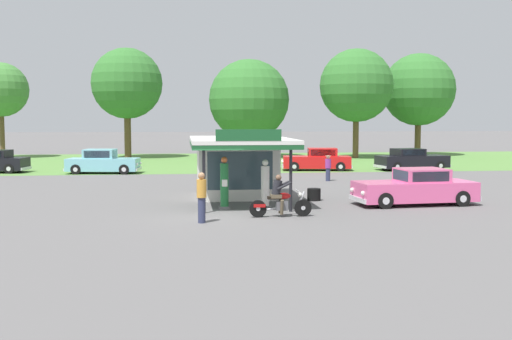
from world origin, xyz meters
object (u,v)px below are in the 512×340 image
object	(u,v)px
parked_car_back_row_centre	(411,160)
spare_tire_stack	(314,194)
gas_pump_offside	(265,186)
parked_car_back_row_right	(318,160)
gas_pump_nearside	(224,185)
bystander_chatting_near_pumps	(202,196)
motorcycle_with_rider	(280,199)
bystander_strolling_foreground	(328,168)
featured_classic_sedan	(416,188)
parked_car_back_row_far_left	(103,162)

from	to	relation	value
parked_car_back_row_centre	spare_tire_stack	distance (m)	18.54
gas_pump_offside	parked_car_back_row_right	distance (m)	18.81
gas_pump_nearside	parked_car_back_row_right	world-z (taller)	gas_pump_nearside
gas_pump_offside	bystander_chatting_near_pumps	distance (m)	4.27
gas_pump_nearside	motorcycle_with_rider	distance (m)	3.02
parked_car_back_row_centre	bystander_chatting_near_pumps	world-z (taller)	bystander_chatting_near_pumps
bystander_strolling_foreground	featured_classic_sedan	bearing A→B (deg)	-82.41
motorcycle_with_rider	parked_car_back_row_right	world-z (taller)	motorcycle_with_rider
parked_car_back_row_centre	bystander_strolling_foreground	bearing A→B (deg)	-137.95
parked_car_back_row_right	bystander_chatting_near_pumps	world-z (taller)	bystander_chatting_near_pumps
featured_classic_sedan	parked_car_back_row_right	size ratio (longest dim) A/B	1.05
parked_car_back_row_far_left	bystander_strolling_foreground	xyz separation A→B (m)	(13.75, -6.76, 0.06)
featured_classic_sedan	spare_tire_stack	size ratio (longest dim) A/B	8.89
parked_car_back_row_far_left	parked_car_back_row_right	distance (m)	14.76
motorcycle_with_rider	parked_car_back_row_right	size ratio (longest dim) A/B	0.46
motorcycle_with_rider	bystander_strolling_foreground	xyz separation A→B (m)	(4.88, 12.75, 0.14)
parked_car_back_row_far_left	parked_car_back_row_right	xyz separation A→B (m)	(14.75, 0.62, -0.01)
parked_car_back_row_centre	parked_car_back_row_right	bearing A→B (deg)	176.53
parked_car_back_row_right	motorcycle_with_rider	bearing A→B (deg)	-106.29
bystander_strolling_foreground	motorcycle_with_rider	bearing A→B (deg)	-110.93
motorcycle_with_rider	bystander_strolling_foreground	distance (m)	13.65
gas_pump_offside	motorcycle_with_rider	bearing A→B (deg)	-84.54
gas_pump_nearside	parked_car_back_row_right	bearing A→B (deg)	66.41
bystander_chatting_near_pumps	spare_tire_stack	distance (m)	7.45
featured_classic_sedan	gas_pump_offside	bearing A→B (deg)	-177.89
motorcycle_with_rider	bystander_strolling_foreground	bearing A→B (deg)	69.07
parked_car_back_row_far_left	bystander_strolling_foreground	size ratio (longest dim) A/B	3.34
featured_classic_sedan	parked_car_back_row_far_left	bearing A→B (deg)	131.72
parked_car_back_row_right	spare_tire_stack	distance (m)	16.19
bystander_strolling_foreground	spare_tire_stack	size ratio (longest dim) A/B	2.50
bystander_chatting_near_pumps	gas_pump_offside	bearing A→B (deg)	51.07
parked_car_back_row_far_left	parked_car_back_row_centre	world-z (taller)	parked_car_back_row_far_left
parked_car_back_row_far_left	bystander_chatting_near_pumps	distance (m)	21.35
gas_pump_offside	spare_tire_stack	distance (m)	3.25
bystander_strolling_foreground	parked_car_back_row_right	bearing A→B (deg)	82.25
parked_car_back_row_centre	spare_tire_stack	size ratio (longest dim) A/B	8.98
featured_classic_sedan	parked_car_back_row_far_left	size ratio (longest dim) A/B	1.07
motorcycle_with_rider	featured_classic_sedan	size ratio (longest dim) A/B	0.44
parked_car_back_row_far_left	gas_pump_offside	bearing A→B (deg)	-63.28
parked_car_back_row_far_left	parked_car_back_row_right	world-z (taller)	parked_car_back_row_far_left
spare_tire_stack	gas_pump_nearside	bearing A→B (deg)	-153.89
gas_pump_offside	parked_car_back_row_right	world-z (taller)	gas_pump_offside
parked_car_back_row_right	parked_car_back_row_centre	xyz separation A→B (m)	(6.72, -0.41, -0.02)
gas_pump_offside	parked_car_back_row_far_left	distance (m)	19.23
bystander_chatting_near_pumps	bystander_strolling_foreground	bearing A→B (deg)	60.47
gas_pump_nearside	featured_classic_sedan	distance (m)	8.13
parked_car_back_row_far_left	spare_tire_stack	size ratio (longest dim) A/B	8.34
featured_classic_sedan	parked_car_back_row_centre	distance (m)	18.29
gas_pump_nearside	spare_tire_stack	distance (m)	4.65
motorcycle_with_rider	spare_tire_stack	distance (m)	4.91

